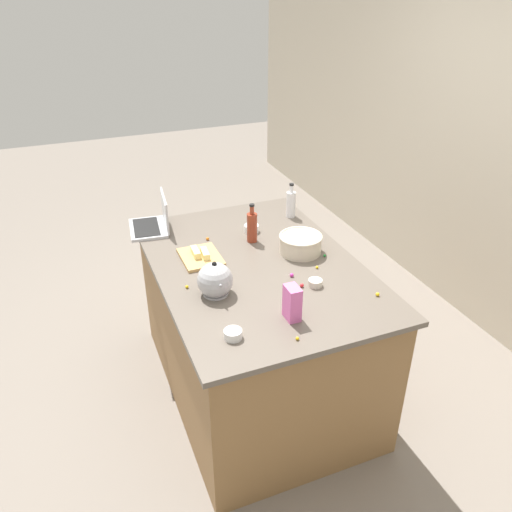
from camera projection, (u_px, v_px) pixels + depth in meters
The scene contains 22 objects.
ground_plane at pixel (256, 385), 3.26m from camera, with size 12.00×12.00×0.00m, color slate.
island_counter at pixel (256, 329), 3.04m from camera, with size 1.59×1.09×0.90m.
laptop at pixel (154, 222), 3.18m from camera, with size 0.33×0.26×0.22m.
mixing_bowl_large at pixel (300, 243), 2.91m from camera, with size 0.25×0.25×0.11m.
bottle_vinegar at pixel (291, 204), 3.32m from camera, with size 0.06×0.06×0.23m.
bottle_soy at pixel (252, 227), 3.01m from camera, with size 0.06×0.06×0.24m.
kettle at pixel (215, 281), 2.52m from camera, with size 0.21×0.18×0.20m.
cutting_board at pixel (201, 257), 2.87m from camera, with size 0.27×0.21×0.02m, color tan.
butter_stick_left at pixel (196, 252), 2.86m from camera, with size 0.11×0.04×0.04m, color #F4E58C.
butter_stick_right at pixel (205, 253), 2.85m from camera, with size 0.11×0.04×0.04m, color #F4E58C.
ramekin_small at pixel (251, 228), 3.16m from camera, with size 0.09×0.09×0.05m, color white.
ramekin_medium at pixel (315, 283), 2.62m from camera, with size 0.07×0.07×0.04m, color beige.
ramekin_wide at pixel (233, 334), 2.24m from camera, with size 0.08×0.08×0.04m, color white.
candy_bag at pixel (292, 303), 2.34m from camera, with size 0.09×0.06×0.17m, color pink.
candy_0 at pixel (292, 275), 2.70m from camera, with size 0.02×0.02×0.02m, color #CC3399.
candy_1 at pixel (378, 294), 2.54m from camera, with size 0.02×0.02×0.02m, color yellow.
candy_2 at pixel (208, 239), 3.07m from camera, with size 0.02×0.02×0.02m, color orange.
candy_3 at pixel (297, 338), 2.24m from camera, with size 0.02×0.02×0.02m, color yellow.
candy_4 at pixel (317, 267), 2.77m from camera, with size 0.02×0.02×0.02m, color yellow.
candy_5 at pixel (302, 285), 2.61m from camera, with size 0.02×0.02×0.02m, color red.
candy_6 at pixel (325, 256), 2.89m from camera, with size 0.01×0.01×0.01m, color green.
candy_7 at pixel (187, 287), 2.60m from camera, with size 0.02×0.02×0.02m, color yellow.
Camera 1 is at (2.26, -0.91, 2.32)m, focal length 35.70 mm.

